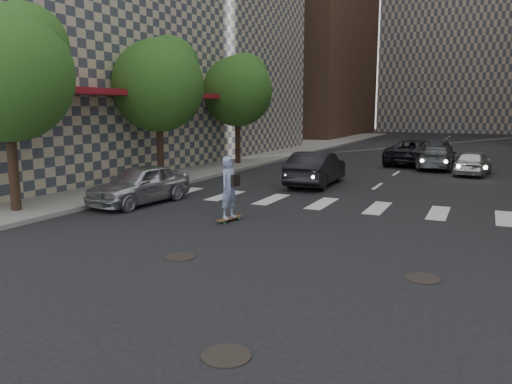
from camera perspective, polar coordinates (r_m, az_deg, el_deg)
ground at (r=9.85m, az=-2.69°, el=-10.73°), size 160.00×160.00×0.00m
sidewalk_left at (r=34.04m, az=-8.86°, el=3.75°), size 13.00×80.00×0.15m
tree_a at (r=17.85m, az=-26.30°, el=12.52°), size 4.20×4.20×6.60m
tree_b at (r=23.75m, az=-10.85°, el=12.31°), size 4.20×4.20×6.60m
tree_c at (r=30.62m, az=-1.93°, el=11.80°), size 4.20×4.20×6.60m
manhole_a at (r=7.31m, az=-3.41°, el=-18.18°), size 0.70×0.70×0.02m
manhole_b at (r=11.80m, az=-8.68°, el=-7.34°), size 0.70×0.70×0.02m
manhole_c at (r=10.79m, az=18.52°, el=-9.35°), size 0.70×0.70×0.02m
skateboarder at (r=15.13m, az=-3.06°, el=0.50°), size 0.58×1.03×1.99m
silver_sedan at (r=18.50m, az=-13.11°, el=0.87°), size 2.11×4.34×1.43m
traffic_car_a at (r=22.53m, az=6.89°, el=2.68°), size 1.77×4.68×1.53m
traffic_car_b at (r=30.42m, az=20.05°, el=3.76°), size 2.03×4.70×1.35m
traffic_car_c at (r=32.20m, az=17.61°, el=4.34°), size 3.13×5.78×1.54m
traffic_car_d at (r=28.33m, az=23.57°, el=3.09°), size 1.99×3.94×1.29m
traffic_car_e at (r=35.46m, az=19.88°, el=4.49°), size 1.91×4.20×1.34m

